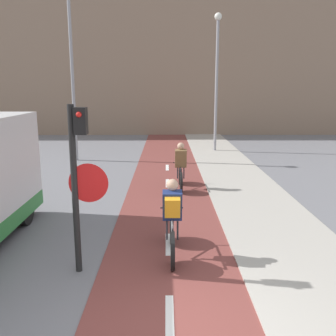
# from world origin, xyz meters

# --- Properties ---
(building_row_background) EXTENTS (60.00, 5.20, 12.20)m
(building_row_background) POSITION_xyz_m (0.00, 23.69, 6.11)
(building_row_background) COLOR #89705B
(building_row_background) RESTS_ON ground_plane
(traffic_light_pole) EXTENTS (0.67, 0.25, 2.91)m
(traffic_light_pole) POSITION_xyz_m (-1.50, 1.90, 1.81)
(traffic_light_pole) COLOR black
(traffic_light_pole) RESTS_ON ground_plane
(street_lamp_far) EXTENTS (0.36, 0.36, 7.21)m
(street_lamp_far) POSITION_xyz_m (-4.03, 12.21, 4.37)
(street_lamp_far) COLOR gray
(street_lamp_far) RESTS_ON ground_plane
(street_lamp_sidewalk) EXTENTS (0.36, 0.36, 6.62)m
(street_lamp_sidewalk) POSITION_xyz_m (2.42, 14.56, 4.06)
(street_lamp_sidewalk) COLOR gray
(street_lamp_sidewalk) RESTS_ON ground_plane
(cyclist_near) EXTENTS (0.46, 1.81, 1.52)m
(cyclist_near) POSITION_xyz_m (0.07, 2.47, 0.72)
(cyclist_near) COLOR black
(cyclist_near) RESTS_ON ground_plane
(cyclist_far) EXTENTS (0.46, 1.75, 1.49)m
(cyclist_far) POSITION_xyz_m (0.41, 7.34, 0.67)
(cyclist_far) COLOR black
(cyclist_far) RESTS_ON ground_plane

